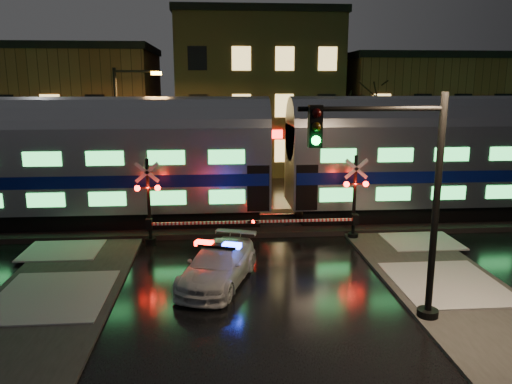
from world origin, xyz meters
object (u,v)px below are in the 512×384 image
streetlight (123,129)px  crossing_signal_left (158,210)px  crossing_signal_right (346,206)px  traffic_light (401,205)px  police_car (218,265)px

streetlight → crossing_signal_left: bearing=-69.7°
crossing_signal_right → crossing_signal_left: (-8.09, -0.00, -0.02)m
traffic_light → streetlight: 17.51m
crossing_signal_right → crossing_signal_left: crossing_signal_right is taller
crossing_signal_left → traffic_light: size_ratio=0.80×
crossing_signal_left → traffic_light: (7.54, -7.62, 1.95)m
crossing_signal_right → streetlight: streetlight is taller
traffic_light → streetlight: (-10.03, 14.33, 0.87)m
crossing_signal_right → streetlight: (-10.58, 6.70, 2.81)m
crossing_signal_left → traffic_light: traffic_light is taller
crossing_signal_right → crossing_signal_left: size_ratio=1.01×
crossing_signal_right → traffic_light: bearing=-94.1°
crossing_signal_left → crossing_signal_right: bearing=0.0°
police_car → crossing_signal_left: 5.11m
police_car → crossing_signal_right: size_ratio=0.93×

